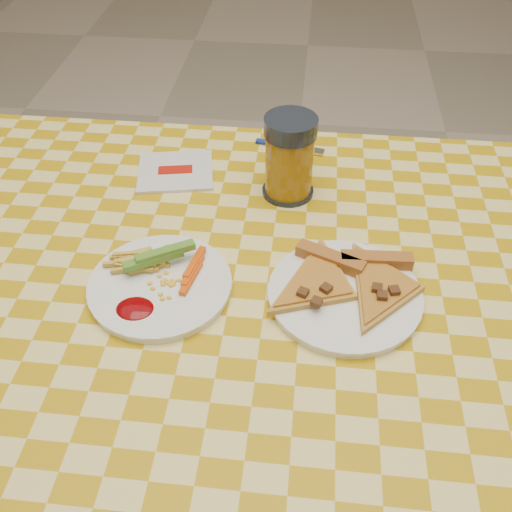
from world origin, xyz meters
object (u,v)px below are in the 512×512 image
Objects in this scene: plate_right at (344,296)px; drink_glass at (289,158)px; table at (267,316)px; plate_left at (160,286)px.

drink_glass is at bearing 111.65° from plate_right.
drink_glass is at bearing 86.13° from table.
table is at bearing 170.40° from plate_right.
table is at bearing 10.63° from plate_left.
plate_left is 1.40× the size of drink_glass.
plate_left is at bearing -177.89° from plate_right.
plate_right is at bearing -9.60° from table.
drink_glass reaches higher than plate_right.
drink_glass is at bearing 56.46° from plate_left.
table is at bearing -93.87° from drink_glass.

